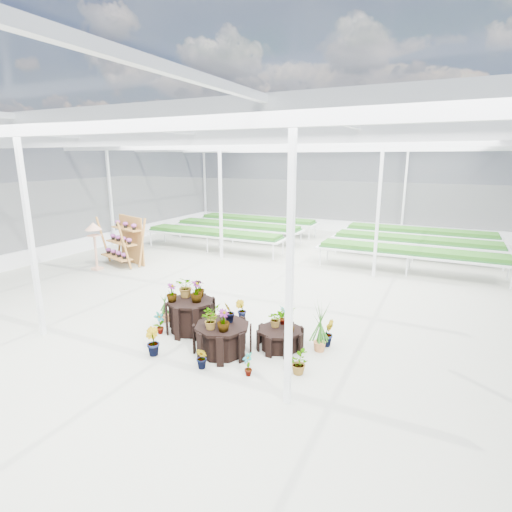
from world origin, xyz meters
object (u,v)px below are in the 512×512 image
at_px(shelf_rack, 122,241).
at_px(bird_table, 95,246).
at_px(plinth_tall, 191,316).
at_px(plinth_mid, 222,339).
at_px(plinth_low, 280,339).

relative_size(shelf_rack, bird_table, 1.05).
relative_size(plinth_tall, shelf_rack, 0.61).
height_order(plinth_mid, shelf_rack, shelf_rack).
relative_size(plinth_low, bird_table, 0.56).
height_order(plinth_tall, plinth_low, plinth_tall).
distance_m(plinth_tall, shelf_rack, 6.92).
xyz_separation_m(plinth_mid, plinth_low, (1.00, 0.70, -0.09)).
bearing_deg(plinth_low, plinth_tall, -177.40).
bearing_deg(bird_table, plinth_mid, -31.26).
bearing_deg(shelf_rack, plinth_low, -7.20).
distance_m(plinth_mid, plinth_low, 1.22).
bearing_deg(plinth_low, plinth_mid, -145.01).
bearing_deg(plinth_low, shelf_rack, 154.81).
xyz_separation_m(plinth_mid, bird_table, (-7.30, 3.48, 0.56)).
bearing_deg(plinth_mid, bird_table, 154.53).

